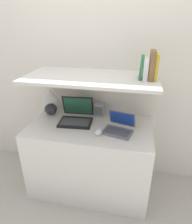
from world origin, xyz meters
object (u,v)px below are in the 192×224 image
Objects in this scene: laptop_small at (119,127)px; book_brown at (152,65)px; laptop_large at (76,117)px; table_lamp at (50,99)px; book_white at (146,69)px; router_box at (99,110)px; computer_mouse at (98,132)px; book_yellow at (156,67)px; book_green at (141,68)px.

book_brown reaches higher than laptop_small.
book_brown reaches higher than laptop_large.
table_lamp is 1.04m from book_white.
laptop_large is 0.88m from book_brown.
laptop_large is at bearing -138.91° from router_box.
router_box is 0.76× the size of book_white.
computer_mouse is 0.46× the size of book_brown.
router_box is (-0.24, 0.29, 0.03)m from laptop_small.
book_brown reaches higher than book_yellow.
laptop_large reaches higher than router_box.
table_lamp is at bearing 173.39° from book_green.
laptop_large is 0.80m from book_green.
table_lamp is 2.65× the size of computer_mouse.
book_green is at bearing -6.61° from table_lamp.
book_brown is (0.48, -0.18, 0.53)m from router_box.
laptop_large is at bearing 165.76° from laptop_small.
book_brown reaches higher than router_box.
book_white is (0.37, 0.20, 0.55)m from computer_mouse.
book_white is at bearing 28.95° from computer_mouse.
book_white is (0.64, -0.00, 0.52)m from laptop_large.
router_box is 0.76m from book_yellow.
book_yellow reaches higher than table_lamp.
table_lamp is at bearing 152.31° from computer_mouse.
book_brown is at bearing 26.13° from computer_mouse.
table_lamp reaches higher than computer_mouse.
router_box is at bearing 7.58° from table_lamp.
table_lamp is at bearing 173.64° from book_white.
computer_mouse is (0.59, -0.31, -0.15)m from table_lamp.
laptop_large is 0.82m from book_white.
table_lamp is 1.10m from book_brown.
router_box is 0.69m from book_white.
table_lamp is at bearing 161.73° from laptop_large.
table_lamp is 1.01m from book_green.
book_white is (0.19, 0.11, 0.53)m from laptop_small.
book_white is 0.04m from book_green.
book_brown is at bearing 0.00° from book_green.
book_yellow is (1.04, -0.11, 0.42)m from table_lamp.
computer_mouse is at bearing -155.77° from book_yellow.
router_box is 0.63× the size of book_yellow.
laptop_small is 1.55× the size of book_green.
book_white is (0.96, -0.11, 0.40)m from table_lamp.
book_white is (-0.08, 0.00, -0.02)m from book_yellow.
laptop_small is at bearing -15.96° from table_lamp.
book_yellow reaches higher than book_green.
book_brown is at bearing 25.46° from laptop_small.
table_lamp is 0.54m from router_box.
router_box is (-0.07, 0.38, 0.05)m from computer_mouse.
laptop_large is at bearing 179.98° from book_white.
computer_mouse is (0.27, -0.20, -0.03)m from laptop_large.
book_brown is 1.32× the size of book_white.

